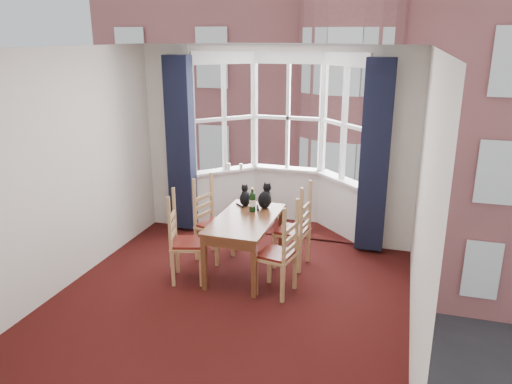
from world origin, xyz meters
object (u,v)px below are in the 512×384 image
at_px(wine_bottle, 252,201).
at_px(candle_short, 241,167).
at_px(cat_right, 265,198).
at_px(chair_right_near, 283,257).
at_px(chair_left_near, 181,244).
at_px(chair_right_far, 299,233).
at_px(cat_left, 245,197).
at_px(dining_table, 245,225).
at_px(candle_tall, 229,167).
at_px(chair_left_far, 209,224).

distance_m(wine_bottle, candle_short, 1.55).
distance_m(cat_right, candle_short, 1.44).
height_order(chair_right_near, cat_right, cat_right).
distance_m(chair_left_near, cat_right, 1.27).
distance_m(chair_right_near, cat_right, 1.08).
relative_size(chair_left_near, chair_right_near, 1.00).
bearing_deg(chair_right_near, chair_left_near, -179.90).
distance_m(chair_right_near, wine_bottle, 1.00).
xyz_separation_m(chair_right_far, cat_left, (-0.77, 0.13, 0.37)).
xyz_separation_m(chair_right_near, cat_right, (-0.47, 0.89, 0.39)).
height_order(chair_right_far, cat_right, cat_right).
height_order(chair_right_far, cat_left, cat_left).
bearing_deg(wine_bottle, dining_table, -93.07).
xyz_separation_m(chair_right_near, candle_short, (-1.21, 2.12, 0.45)).
relative_size(wine_bottle, candle_tall, 3.10).
bearing_deg(cat_left, chair_left_far, -157.97).
relative_size(dining_table, chair_right_far, 1.46).
distance_m(dining_table, candle_short, 1.81).
bearing_deg(chair_right_near, cat_right, 117.78).
distance_m(chair_left_near, chair_right_far, 1.52).
relative_size(chair_right_far, candle_short, 8.55).
relative_size(chair_right_near, cat_left, 3.16).
bearing_deg(cat_left, cat_right, -3.79).
distance_m(dining_table, cat_right, 0.52).
distance_m(cat_right, candle_tall, 1.53).
bearing_deg(cat_left, dining_table, -72.00).
bearing_deg(wine_bottle, candle_tall, 120.71).
relative_size(chair_left_far, chair_right_near, 1.00).
distance_m(cat_left, wine_bottle, 0.27).
xyz_separation_m(cat_left, candle_short, (-0.46, 1.21, 0.09)).
xyz_separation_m(cat_right, candle_tall, (-0.94, 1.20, 0.06)).
xyz_separation_m(dining_table, chair_right_near, (0.60, -0.45, -0.16)).
bearing_deg(dining_table, wine_bottle, 86.93).
height_order(chair_left_near, chair_left_far, same).
relative_size(candle_tall, candle_short, 0.95).
bearing_deg(wine_bottle, chair_left_near, -134.98).
bearing_deg(chair_left_near, dining_table, 33.03).
height_order(chair_left_far, cat_right, cat_right).
distance_m(chair_right_far, candle_short, 1.88).
relative_size(cat_right, candle_tall, 3.34).
relative_size(chair_left_near, chair_right_far, 1.00).
xyz_separation_m(dining_table, chair_left_near, (-0.69, -0.45, -0.16)).
distance_m(cat_left, candle_short, 1.30).
xyz_separation_m(chair_right_near, cat_left, (-0.75, 0.91, 0.37)).
bearing_deg(cat_right, chair_left_near, -132.45).
relative_size(dining_table, candle_short, 12.50).
bearing_deg(candle_tall, chair_right_far, -42.65).
distance_m(chair_left_far, wine_bottle, 0.74).
relative_size(chair_left_far, cat_left, 3.16).
relative_size(chair_left_near, wine_bottle, 2.89).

